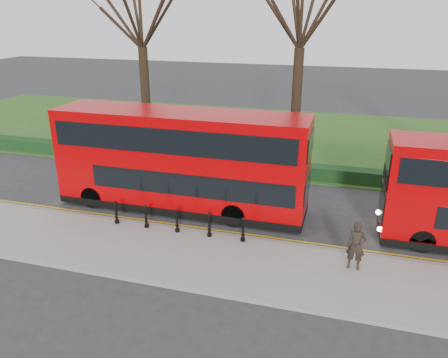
% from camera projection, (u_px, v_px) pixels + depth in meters
% --- Properties ---
extents(ground, '(120.00, 120.00, 0.00)m').
position_uv_depth(ground, '(217.00, 225.00, 19.30)').
color(ground, '#28282B').
rests_on(ground, ground).
extents(pavement, '(60.00, 4.00, 0.15)m').
position_uv_depth(pavement, '(193.00, 258.00, 16.59)').
color(pavement, gray).
rests_on(pavement, ground).
extents(kerb, '(60.00, 0.25, 0.16)m').
position_uv_depth(kerb, '(210.00, 233.00, 18.38)').
color(kerb, slate).
rests_on(kerb, ground).
extents(grass_verge, '(60.00, 18.00, 0.06)m').
position_uv_depth(grass_verge, '(275.00, 136.00, 32.71)').
color(grass_verge, '#2B4A18').
rests_on(grass_verge, ground).
extents(hedge, '(60.00, 0.90, 0.80)m').
position_uv_depth(hedge, '(251.00, 166.00, 25.24)').
color(hedge, black).
rests_on(hedge, ground).
extents(yellow_line_outer, '(60.00, 0.10, 0.01)m').
position_uv_depth(yellow_line_outer, '(212.00, 232.00, 18.67)').
color(yellow_line_outer, yellow).
rests_on(yellow_line_outer, ground).
extents(yellow_line_inner, '(60.00, 0.10, 0.01)m').
position_uv_depth(yellow_line_inner, '(213.00, 230.00, 18.85)').
color(yellow_line_inner, yellow).
rests_on(yellow_line_inner, ground).
extents(tree_left, '(7.71, 7.71, 12.05)m').
position_uv_depth(tree_left, '(140.00, 11.00, 27.14)').
color(tree_left, black).
rests_on(tree_left, ground).
extents(tree_mid, '(7.92, 7.92, 12.38)m').
position_uv_depth(tree_mid, '(302.00, 7.00, 24.46)').
color(tree_mid, black).
rests_on(tree_mid, ground).
extents(bollard_row, '(5.82, 0.15, 1.00)m').
position_uv_depth(bollard_row, '(177.00, 221.00, 18.20)').
color(bollard_row, black).
rests_on(bollard_row, pavement).
extents(bus_lead, '(11.69, 2.68, 4.65)m').
position_uv_depth(bus_lead, '(181.00, 161.00, 20.12)').
color(bus_lead, '#A80003').
rests_on(bus_lead, ground).
extents(pedestrian, '(0.69, 0.48, 1.82)m').
position_uv_depth(pedestrian, '(356.00, 246.00, 15.47)').
color(pedestrian, black).
rests_on(pedestrian, pavement).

